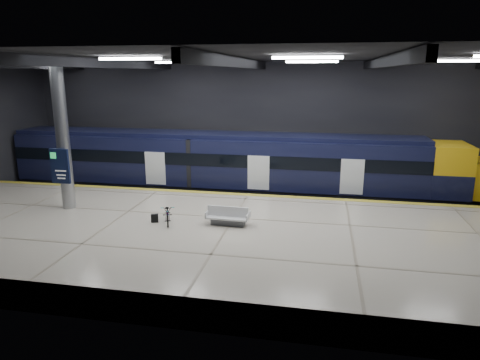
# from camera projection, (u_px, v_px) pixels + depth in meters

# --- Properties ---
(ground) EXTENTS (30.00, 30.00, 0.00)m
(ground) POSITION_uv_depth(u_px,v_px,m) (238.00, 233.00, 20.14)
(ground) COLOR black
(ground) RESTS_ON ground
(room_shell) EXTENTS (30.10, 16.10, 8.05)m
(room_shell) POSITION_uv_depth(u_px,v_px,m) (238.00, 111.00, 18.75)
(room_shell) COLOR black
(room_shell) RESTS_ON ground
(platform) EXTENTS (30.00, 11.00, 1.10)m
(platform) POSITION_uv_depth(u_px,v_px,m) (226.00, 242.00, 17.62)
(platform) COLOR beige
(platform) RESTS_ON ground
(safety_strip) EXTENTS (30.00, 0.40, 0.01)m
(safety_strip) POSITION_uv_depth(u_px,v_px,m) (248.00, 195.00, 22.49)
(safety_strip) COLOR gold
(safety_strip) RESTS_ON platform
(rails) EXTENTS (30.00, 1.52, 0.16)m
(rails) POSITION_uv_depth(u_px,v_px,m) (256.00, 199.00, 25.36)
(rails) COLOR gray
(rails) RESTS_ON ground
(train) EXTENTS (29.40, 2.84, 3.79)m
(train) POSITION_uv_depth(u_px,v_px,m) (242.00, 166.00, 25.03)
(train) COLOR black
(train) RESTS_ON ground
(bench) EXTENTS (1.84, 0.82, 0.80)m
(bench) POSITION_uv_depth(u_px,v_px,m) (228.00, 218.00, 18.00)
(bench) COLOR #595B60
(bench) RESTS_ON platform
(bicycle) EXTENTS (1.10, 1.69, 0.84)m
(bicycle) POSITION_uv_depth(u_px,v_px,m) (168.00, 214.00, 18.16)
(bicycle) COLOR #99999E
(bicycle) RESTS_ON platform
(pannier_bag) EXTENTS (0.34, 0.27, 0.35)m
(pannier_bag) POSITION_uv_depth(u_px,v_px,m) (155.00, 218.00, 18.33)
(pannier_bag) COLOR black
(pannier_bag) RESTS_ON platform
(info_column) EXTENTS (0.90, 0.78, 6.90)m
(info_column) POSITION_uv_depth(u_px,v_px,m) (62.00, 137.00, 19.54)
(info_column) COLOR #9EA0A5
(info_column) RESTS_ON platform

